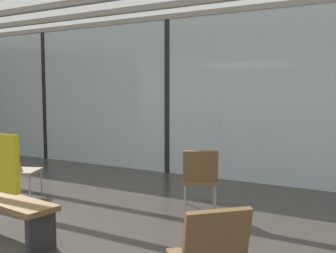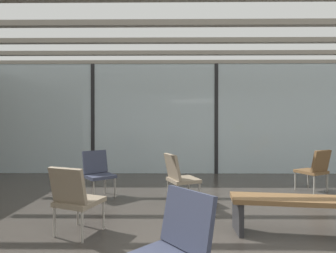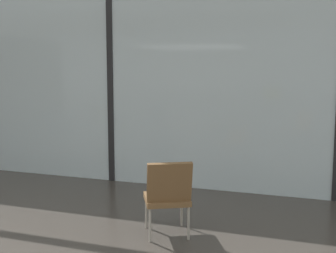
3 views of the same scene
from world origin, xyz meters
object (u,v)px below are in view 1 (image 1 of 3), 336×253
parked_airplane (280,81)px  waiting_bench (5,207)px  lounge_chair_3 (200,175)px  lounge_chair_1 (17,166)px

parked_airplane → waiting_bench: (-0.82, -8.94, -1.62)m
lounge_chair_3 → waiting_bench: lounge_chair_3 is taller
lounge_chair_3 → parked_airplane: bearing=-112.2°
lounge_chair_1 → waiting_bench: (1.38, -1.31, -0.13)m
lounge_chair_1 → waiting_bench: 1.91m
parked_airplane → lounge_chair_1: 8.08m
parked_airplane → lounge_chair_3: (0.63, -6.83, -1.49)m
parked_airplane → waiting_bench: parked_airplane is taller
lounge_chair_1 → lounge_chair_3: same height
waiting_bench → parked_airplane: bearing=-88.3°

